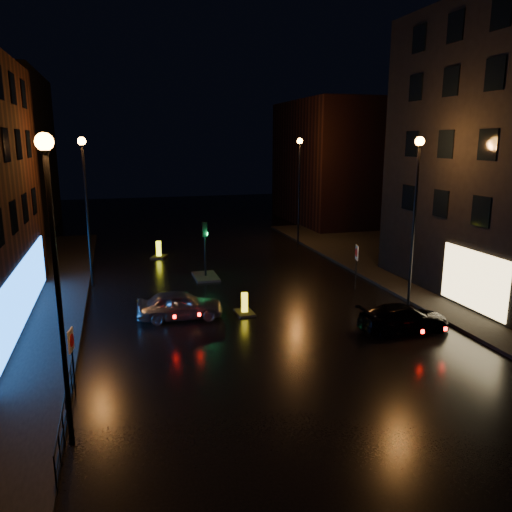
% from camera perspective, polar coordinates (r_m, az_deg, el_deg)
% --- Properties ---
extents(ground, '(120.00, 120.00, 0.00)m').
position_cam_1_polar(ground, '(18.33, 6.06, -13.53)').
color(ground, black).
rests_on(ground, ground).
extents(pavement_right, '(12.00, 44.00, 0.15)m').
position_cam_1_polar(pavement_right, '(31.81, 24.50, -2.91)').
color(pavement_right, black).
rests_on(pavement_right, ground).
extents(building_far_right, '(8.00, 14.00, 12.00)m').
position_cam_1_polar(building_far_right, '(51.77, 8.60, 10.49)').
color(building_far_right, black).
rests_on(building_far_right, ground).
extents(street_lamp_lnear, '(0.44, 0.44, 8.37)m').
position_cam_1_polar(street_lamp_lnear, '(13.51, -22.08, 0.93)').
color(street_lamp_lnear, black).
rests_on(street_lamp_lnear, ground).
extents(street_lamp_lfar, '(0.44, 0.44, 8.37)m').
position_cam_1_polar(street_lamp_lfar, '(29.32, -18.92, 7.24)').
color(street_lamp_lfar, black).
rests_on(street_lamp_lfar, ground).
extents(street_lamp_rnear, '(0.44, 0.44, 8.37)m').
position_cam_1_polar(street_lamp_rnear, '(25.54, 17.80, 6.55)').
color(street_lamp_rnear, black).
rests_on(street_lamp_rnear, ground).
extents(street_lamp_rfar, '(0.44, 0.44, 8.37)m').
position_cam_1_polar(street_lamp_rfar, '(39.82, 4.97, 9.23)').
color(street_lamp_rfar, black).
rests_on(street_lamp_rfar, ground).
extents(traffic_signal, '(1.40, 2.40, 3.45)m').
position_cam_1_polar(traffic_signal, '(30.58, -5.79, -1.56)').
color(traffic_signal, black).
rests_on(traffic_signal, ground).
extents(guard_railing, '(0.05, 6.04, 1.00)m').
position_cam_1_polar(guard_railing, '(16.09, -20.93, -15.40)').
color(guard_railing, black).
rests_on(guard_railing, ground).
extents(silver_hatchback, '(4.06, 1.84, 1.35)m').
position_cam_1_polar(silver_hatchback, '(23.73, -8.68, -5.53)').
color(silver_hatchback, '#A7A9AE').
rests_on(silver_hatchback, ground).
extents(dark_sedan, '(4.08, 1.71, 1.18)m').
position_cam_1_polar(dark_sedan, '(22.96, 16.55, -6.81)').
color(dark_sedan, black).
rests_on(dark_sedan, ground).
extents(bollard_near, '(0.85, 1.24, 1.06)m').
position_cam_1_polar(bollard_near, '(24.23, -1.32, -6.09)').
color(bollard_near, black).
rests_on(bollard_near, ground).
extents(bollard_far, '(1.36, 1.60, 1.18)m').
position_cam_1_polar(bollard_far, '(36.41, -11.03, 0.24)').
color(bollard_far, black).
rests_on(bollard_far, ground).
extents(road_sign_left, '(0.15, 0.55, 2.28)m').
position_cam_1_polar(road_sign_left, '(17.40, -20.34, -9.62)').
color(road_sign_left, black).
rests_on(road_sign_left, ground).
extents(road_sign_right, '(0.22, 0.60, 2.53)m').
position_cam_1_polar(road_sign_right, '(28.29, 11.42, -0.04)').
color(road_sign_right, black).
rests_on(road_sign_right, ground).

